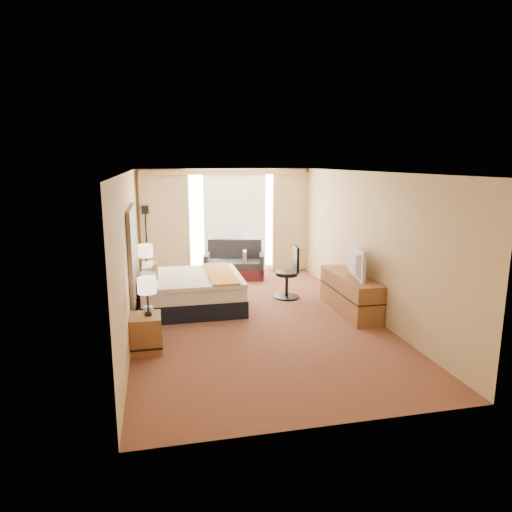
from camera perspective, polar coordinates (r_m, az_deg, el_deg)
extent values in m
cube|color=#591A19|center=(8.29, -0.21, -7.79)|extent=(4.20, 7.00, 0.02)
cube|color=white|center=(7.81, -0.23, 10.48)|extent=(4.20, 7.00, 0.02)
cube|color=tan|center=(11.35, -3.95, 4.28)|extent=(4.20, 0.02, 2.60)
cube|color=tan|center=(4.69, 8.88, -6.74)|extent=(4.20, 0.02, 2.60)
cube|color=tan|center=(7.79, -15.49, 0.41)|extent=(0.02, 7.00, 2.60)
cube|color=tan|center=(8.63, 13.55, 1.59)|extent=(0.02, 7.00, 2.60)
cube|color=black|center=(7.99, -15.13, 0.56)|extent=(0.06, 1.85, 1.50)
cube|color=#915B34|center=(7.05, -13.57, -9.36)|extent=(0.45, 0.52, 0.55)
cube|color=#915B34|center=(9.43, -13.32, -3.94)|extent=(0.45, 0.52, 0.55)
cube|color=#915B34|center=(8.73, 11.65, -4.61)|extent=(0.50, 1.80, 0.70)
cube|color=white|center=(11.36, -2.67, 4.40)|extent=(2.30, 0.02, 2.30)
cube|color=beige|center=(11.12, -11.28, 3.76)|extent=(1.15, 0.09, 2.50)
cube|color=beige|center=(11.60, 4.26, 4.28)|extent=(0.90, 0.09, 2.50)
cube|color=white|center=(11.33, -2.64, 4.12)|extent=(1.55, 0.04, 2.50)
cube|color=tan|center=(11.10, -3.91, 10.43)|extent=(4.00, 0.16, 0.12)
cube|color=black|center=(8.90, -8.03, -5.45)|extent=(1.89, 1.71, 0.32)
cube|color=white|center=(8.82, -8.08, -3.64)|extent=(1.85, 1.67, 0.27)
cube|color=white|center=(8.78, -7.64, -2.62)|extent=(1.73, 1.73, 0.06)
cube|color=gold|center=(8.82, -4.50, -2.18)|extent=(0.50, 1.73, 0.04)
cube|color=white|center=(8.33, -13.30, -2.83)|extent=(0.25, 0.70, 0.16)
cube|color=white|center=(9.14, -13.24, -1.54)|extent=(0.25, 0.70, 0.16)
cube|color=beige|center=(8.72, -12.46, -1.89)|extent=(0.09, 0.38, 0.32)
cube|color=#50171F|center=(11.09, -2.72, -2.06)|extent=(1.55, 1.05, 0.25)
cube|color=#2E2E33|center=(10.99, -2.74, -1.07)|extent=(1.42, 0.88, 0.16)
cube|color=#2E2E33|center=(11.28, -2.67, 0.70)|extent=(1.32, 0.42, 0.56)
cube|color=#2E2E33|center=(11.09, -6.14, -0.85)|extent=(0.26, 0.77, 0.46)
cube|color=#2E2E33|center=(11.02, 0.70, -0.85)|extent=(0.26, 0.77, 0.46)
cube|color=beige|center=(10.95, -1.42, -0.18)|extent=(0.16, 0.37, 0.33)
cube|color=black|center=(11.28, -13.30, -2.73)|extent=(0.22, 0.22, 0.02)
cylinder|color=black|center=(11.12, -13.49, 1.26)|extent=(0.03, 0.03, 1.57)
cube|color=black|center=(11.00, -13.70, 5.67)|extent=(0.16, 0.16, 0.18)
cylinder|color=black|center=(9.52, 3.84, -5.11)|extent=(0.52, 0.52, 0.03)
cylinder|color=black|center=(9.45, 3.86, -3.62)|extent=(0.06, 0.06, 0.47)
cylinder|color=black|center=(9.39, 3.88, -2.20)|extent=(0.46, 0.46, 0.07)
cube|color=black|center=(9.35, 5.04, -0.37)|extent=(0.10, 0.42, 0.52)
cube|color=black|center=(6.95, -13.30, -7.09)|extent=(0.10, 0.10, 0.04)
cylinder|color=black|center=(6.89, -13.38, -5.58)|extent=(0.03, 0.03, 0.34)
cylinder|color=beige|center=(6.82, -13.48, -3.58)|extent=(0.27, 0.27, 0.23)
cube|color=black|center=(9.40, -13.54, -2.14)|extent=(0.10, 0.10, 0.04)
cylinder|color=black|center=(9.35, -13.60, -0.94)|extent=(0.03, 0.03, 0.36)
cylinder|color=beige|center=(9.30, -13.67, 0.64)|extent=(0.29, 0.29, 0.25)
cube|color=#95C9E6|center=(7.03, -13.31, -6.56)|extent=(0.15, 0.15, 0.11)
cube|color=black|center=(9.46, -12.65, -1.91)|extent=(0.19, 0.16, 0.07)
imported|color=black|center=(8.45, 11.85, -0.77)|extent=(0.29, 0.97, 0.56)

